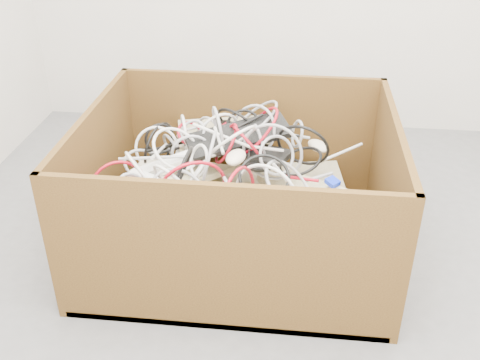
# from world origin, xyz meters

# --- Properties ---
(ground) EXTENTS (3.00, 3.00, 0.00)m
(ground) POSITION_xyz_m (0.00, 0.00, 0.00)
(ground) COLOR #58575A
(ground) RESTS_ON ground
(cardboard_box) EXTENTS (1.16, 0.97, 0.58)m
(cardboard_box) POSITION_xyz_m (-0.20, 0.26, 0.15)
(cardboard_box) COLOR #3B250E
(cardboard_box) RESTS_ON ground
(keyboard_pile) EXTENTS (0.98, 0.89, 0.36)m
(keyboard_pile) POSITION_xyz_m (-0.19, 0.30, 0.28)
(keyboard_pile) COLOR #CAB98E
(keyboard_pile) RESTS_ON cardboard_box
(mice_scatter) EXTENTS (0.81, 0.67, 0.19)m
(mice_scatter) POSITION_xyz_m (-0.22, 0.29, 0.34)
(mice_scatter) COLOR beige
(mice_scatter) RESTS_ON keyboard_pile
(power_strip_left) EXTENTS (0.29, 0.15, 0.12)m
(power_strip_left) POSITION_xyz_m (-0.46, 0.26, 0.36)
(power_strip_left) COLOR white
(power_strip_left) RESTS_ON keyboard_pile
(power_strip_right) EXTENTS (0.26, 0.11, 0.08)m
(power_strip_right) POSITION_xyz_m (-0.46, 0.15, 0.34)
(power_strip_right) COLOR white
(power_strip_right) RESTS_ON keyboard_pile
(vga_plug) EXTENTS (0.06, 0.06, 0.03)m
(vga_plug) POSITION_xyz_m (0.17, 0.19, 0.37)
(vga_plug) COLOR #0E27D3
(vga_plug) RESTS_ON keyboard_pile
(cable_tangle) EXTENTS (1.05, 0.93, 0.40)m
(cable_tangle) POSITION_xyz_m (-0.29, 0.24, 0.39)
(cable_tangle) COLOR black
(cable_tangle) RESTS_ON keyboard_pile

